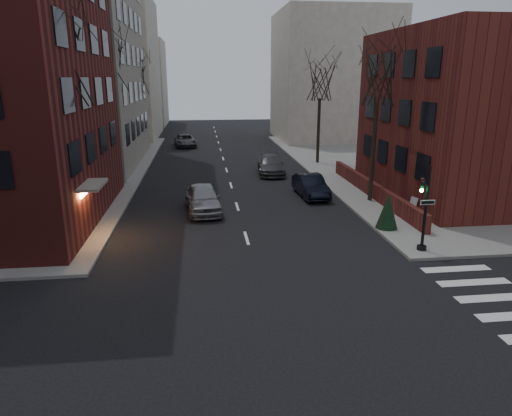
% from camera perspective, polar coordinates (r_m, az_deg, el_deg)
% --- Properties ---
extents(ground, '(160.00, 160.00, 0.00)m').
position_cam_1_polar(ground, '(13.01, 4.47, -21.87)').
color(ground, black).
rests_on(ground, ground).
extents(building_left_tan, '(18.00, 18.00, 28.00)m').
position_cam_1_polar(building_left_tan, '(46.86, -27.35, 21.78)').
color(building_left_tan, '#A09685').
rests_on(building_left_tan, ground).
extents(building_right_brick, '(12.00, 14.00, 11.00)m').
position_cam_1_polar(building_right_brick, '(34.60, 26.25, 10.32)').
color(building_right_brick, '#5C201A').
rests_on(building_right_brick, ground).
extents(low_wall_right, '(0.35, 16.00, 1.00)m').
position_cam_1_polar(low_wall_right, '(32.07, 14.29, 2.33)').
color(low_wall_right, '#5C201A').
rests_on(low_wall_right, sidewalk_far_right).
extents(building_distant_la, '(14.00, 16.00, 18.00)m').
position_cam_1_polar(building_distant_la, '(66.30, -18.79, 16.12)').
color(building_distant_la, beige).
rests_on(building_distant_la, ground).
extents(building_distant_ra, '(14.00, 14.00, 16.00)m').
position_cam_1_polar(building_distant_ra, '(62.44, 9.46, 15.86)').
color(building_distant_ra, beige).
rests_on(building_distant_ra, ground).
extents(building_distant_lb, '(10.00, 12.00, 14.00)m').
position_cam_1_polar(building_distant_lb, '(82.76, -14.89, 14.86)').
color(building_distant_lb, beige).
rests_on(building_distant_lb, ground).
extents(traffic_signal, '(0.76, 0.44, 4.00)m').
position_cam_1_polar(traffic_signal, '(22.38, 20.25, -0.72)').
color(traffic_signal, black).
rests_on(traffic_signal, sidewalk_far_right).
extents(tree_left_a, '(4.18, 4.18, 10.26)m').
position_cam_1_polar(tree_left_a, '(24.95, -23.25, 15.93)').
color(tree_left_a, '#2D231C').
rests_on(tree_left_a, sidewalk_far_left).
extents(tree_left_b, '(4.40, 4.40, 10.80)m').
position_cam_1_polar(tree_left_b, '(36.66, -18.09, 16.76)').
color(tree_left_b, '#2D231C').
rests_on(tree_left_b, sidewalk_far_left).
extents(tree_left_c, '(3.96, 3.96, 9.72)m').
position_cam_1_polar(tree_left_c, '(50.48, -14.98, 15.59)').
color(tree_left_c, '#2D231C').
rests_on(tree_left_c, sidewalk_far_left).
extents(tree_right_a, '(3.96, 3.96, 9.72)m').
position_cam_1_polar(tree_right_a, '(30.10, 15.06, 15.62)').
color(tree_right_a, '#2D231C').
rests_on(tree_right_a, sidewalk_far_right).
extents(tree_right_b, '(3.74, 3.74, 9.18)m').
position_cam_1_polar(tree_right_b, '(43.44, 8.04, 15.38)').
color(tree_right_b, '#2D231C').
rests_on(tree_right_b, sidewalk_far_right).
extents(streetlamp_near, '(0.36, 0.36, 6.28)m').
position_cam_1_polar(streetlamp_near, '(32.82, -17.63, 8.76)').
color(streetlamp_near, black).
rests_on(streetlamp_near, sidewalk_far_left).
extents(streetlamp_far, '(0.36, 0.36, 6.28)m').
position_cam_1_polar(streetlamp_far, '(52.52, -13.72, 11.52)').
color(streetlamp_far, black).
rests_on(streetlamp_far, sidewalk_far_left).
extents(parked_sedan, '(1.84, 4.68, 1.52)m').
position_cam_1_polar(parked_sedan, '(31.74, 6.84, 2.78)').
color(parked_sedan, black).
rests_on(parked_sedan, ground).
extents(car_lane_silver, '(2.43, 5.11, 1.69)m').
position_cam_1_polar(car_lane_silver, '(28.08, -6.64, 1.21)').
color(car_lane_silver, gray).
rests_on(car_lane_silver, ground).
extents(car_lane_gray, '(2.66, 5.56, 1.56)m').
position_cam_1_polar(car_lane_gray, '(39.07, 1.89, 5.42)').
color(car_lane_gray, '#3C3C41').
rests_on(car_lane_gray, ground).
extents(car_lane_far, '(2.91, 5.34, 1.42)m').
position_cam_1_polar(car_lane_far, '(55.41, -8.84, 8.32)').
color(car_lane_far, '#3F3F44').
rests_on(car_lane_far, ground).
extents(sandwich_board, '(0.56, 0.68, 0.95)m').
position_cam_1_polar(sandwich_board, '(28.91, 19.37, 0.38)').
color(sandwich_board, silver).
rests_on(sandwich_board, sidewalk_far_right).
extents(evergreen_shrub, '(1.31, 1.31, 1.93)m').
position_cam_1_polar(evergreen_shrub, '(25.31, 16.12, -0.34)').
color(evergreen_shrub, black).
rests_on(evergreen_shrub, sidewalk_far_right).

